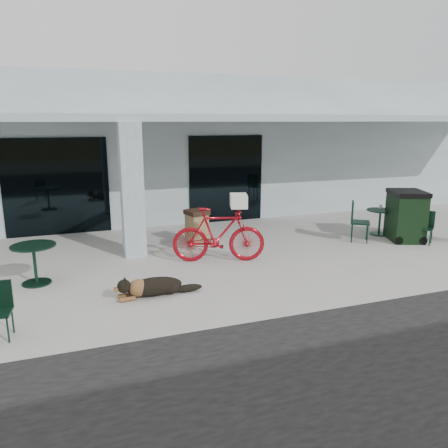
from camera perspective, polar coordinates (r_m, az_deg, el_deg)
name	(u,v)px	position (r m, az deg, el deg)	size (l,w,h in m)	color
ground	(226,279)	(8.96, 0.26, -7.19)	(80.00, 80.00, 0.00)	#B3B0A8
building	(148,145)	(16.66, -9.87, 10.09)	(22.00, 7.00, 4.50)	silver
storefront_glass_left	(57,187)	(13.00, -21.00, 4.54)	(2.80, 0.06, 2.70)	black
storefront_glass_right	(226,179)	(13.80, 0.27, 5.89)	(2.40, 0.06, 2.70)	black
column	(132,191)	(10.40, -11.93, 4.30)	(0.50, 0.50, 3.12)	silver
overhang	(180,118)	(11.84, -5.82, 13.61)	(22.00, 2.80, 0.18)	silver
bicycle	(219,235)	(9.87, -0.71, -1.41)	(0.59, 2.09, 1.26)	#A10D18
laundry_basket	(239,201)	(9.73, 1.93, 3.04)	(0.49, 0.37, 0.29)	white
dog	(154,285)	(8.19, -9.07, -7.92)	(1.19, 0.40, 0.40)	black
cup_near_dog	(134,291)	(8.43, -11.72, -8.51)	(0.08, 0.08, 0.10)	white
cafe_table_near	(35,264)	(9.35, -23.46, -4.87)	(0.85, 0.85, 0.80)	black
cafe_table_far	(380,222)	(13.06, 19.65, 0.23)	(0.76, 0.76, 0.71)	black
cafe_chair_far_a	(360,222)	(12.11, 17.36, 0.28)	(0.48, 0.53, 1.07)	black
cafe_chair_far_b	(425,228)	(12.48, 24.78, -0.47)	(0.39, 0.42, 0.86)	black
cup_on_table	(381,207)	(13.15, 19.78, 2.15)	(0.08, 0.08, 0.11)	white
trash_receptacle	(197,227)	(11.44, -3.56, -0.33)	(0.52, 0.52, 0.88)	olive
wheeled_bin	(406,216)	(12.62, 22.66, 1.02)	(0.83, 1.05, 1.34)	black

